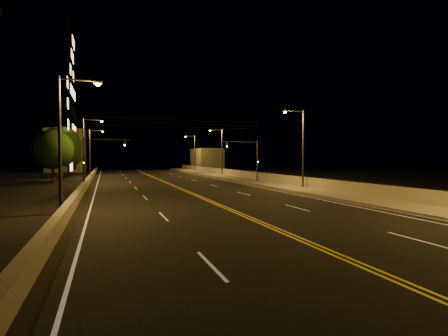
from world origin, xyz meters
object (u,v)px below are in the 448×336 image
object	(u,v)px
traffic_signal_left	(94,156)
tree_1	(61,146)
tree_2	(68,153)
streetlight_3	(194,151)
streetlight_2	(220,149)
streetlight_4	(65,134)
traffic_signal_right	(250,156)
streetlight_6	(92,149)
streetlight_5	(86,146)
streetlight_1	(301,143)
tree_0	(53,150)

from	to	relation	value
traffic_signal_left	tree_1	size ratio (longest dim) A/B	0.68
traffic_signal_left	tree_2	bearing A→B (deg)	101.56
streetlight_3	traffic_signal_left	size ratio (longest dim) A/B	1.50
streetlight_2	tree_1	size ratio (longest dim) A/B	1.03
streetlight_4	traffic_signal_right	world-z (taller)	streetlight_4
traffic_signal_left	tree_1	xyz separation A→B (m)	(-5.10, 16.41, 1.56)
streetlight_6	traffic_signal_right	world-z (taller)	streetlight_6
streetlight_3	streetlight_4	size ratio (longest dim) A/B	1.00
streetlight_5	tree_1	xyz separation A→B (m)	(-3.94, 9.76, 0.26)
streetlight_3	streetlight_5	world-z (taller)	same
streetlight_5	tree_2	bearing A→B (deg)	102.20
streetlight_1	tree_2	size ratio (longest dim) A/B	1.27
streetlight_6	traffic_signal_left	bearing A→B (deg)	-87.30
streetlight_6	traffic_signal_left	size ratio (longest dim) A/B	1.50
streetlight_1	traffic_signal_left	xyz separation A→B (m)	(-20.24, 9.22, -1.29)
streetlight_1	tree_0	size ratio (longest dim) A/B	1.19
streetlight_6	tree_0	distance (m)	15.55
streetlight_3	tree_2	size ratio (longest dim) A/B	1.27
streetlight_1	tree_2	bearing A→B (deg)	127.36
tree_1	streetlight_4	bearing A→B (deg)	-83.11
streetlight_4	traffic_signal_right	size ratio (longest dim) A/B	1.50
streetlight_2	tree_2	bearing A→B (deg)	162.63
streetlight_6	traffic_signal_right	size ratio (longest dim) A/B	1.50
traffic_signal_right	traffic_signal_left	distance (m)	18.68
streetlight_6	tree_1	world-z (taller)	streetlight_6
streetlight_5	tree_1	distance (m)	10.53
streetlight_3	traffic_signal_left	bearing A→B (deg)	-120.57
streetlight_4	traffic_signal_left	size ratio (longest dim) A/B	1.50
streetlight_3	streetlight_6	bearing A→B (deg)	-155.70
streetlight_4	tree_2	size ratio (longest dim) A/B	1.27
streetlight_5	tree_0	bearing A→B (deg)	144.64
streetlight_1	traffic_signal_left	size ratio (longest dim) A/B	1.50
traffic_signal_right	streetlight_3	bearing A→B (deg)	87.39
streetlight_2	streetlight_3	world-z (taller)	same
streetlight_3	streetlight_4	world-z (taller)	same
streetlight_6	traffic_signal_right	distance (m)	31.63
streetlight_4	streetlight_5	distance (m)	22.88
streetlight_2	tree_0	world-z (taller)	streetlight_2
streetlight_1	streetlight_6	size ratio (longest dim) A/B	1.00
tree_2	streetlight_3	bearing A→B (deg)	22.97
streetlight_3	streetlight_4	xyz separation A→B (m)	(-21.40, -50.50, 0.00)
streetlight_1	streetlight_3	world-z (taller)	same
tree_2	streetlight_6	bearing A→B (deg)	14.74
streetlight_2	streetlight_5	xyz separation A→B (m)	(-21.40, -9.15, 0.00)
streetlight_4	streetlight_6	distance (m)	40.84
streetlight_6	tree_2	distance (m)	3.87
streetlight_1	streetlight_5	xyz separation A→B (m)	(-21.40, 15.86, 0.00)
streetlight_5	streetlight_3	bearing A→B (deg)	52.23
tree_0	streetlight_2	bearing A→B (deg)	13.51
streetlight_5	streetlight_1	bearing A→B (deg)	-36.54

